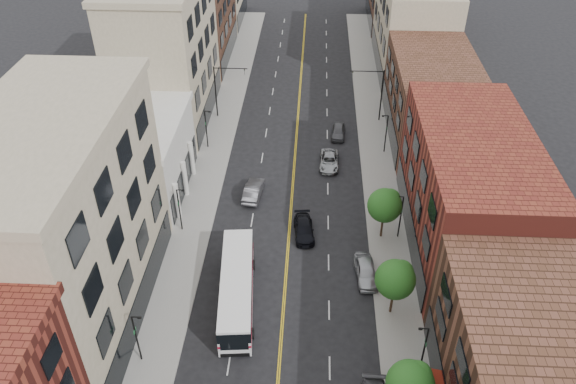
% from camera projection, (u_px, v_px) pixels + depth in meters
% --- Properties ---
extents(sidewalk_left, '(4.00, 110.00, 0.15)m').
position_uv_depth(sidewalk_left, '(209.00, 170.00, 66.42)').
color(sidewalk_left, gray).
rests_on(sidewalk_left, ground).
extents(sidewalk_right, '(4.00, 110.00, 0.15)m').
position_uv_depth(sidewalk_right, '(379.00, 175.00, 65.60)').
color(sidewalk_right, gray).
rests_on(sidewalk_right, ground).
extents(bldg_l_tanoffice, '(10.00, 22.00, 18.00)m').
position_uv_depth(bldg_l_tanoffice, '(65.00, 231.00, 43.75)').
color(bldg_l_tanoffice, tan).
rests_on(bldg_l_tanoffice, ground).
extents(bldg_l_white, '(10.00, 14.00, 8.00)m').
position_uv_depth(bldg_l_white, '(137.00, 159.00, 61.16)').
color(bldg_l_white, silver).
rests_on(bldg_l_white, ground).
extents(bldg_l_far_a, '(10.00, 20.00, 18.00)m').
position_uv_depth(bldg_l_far_a, '(166.00, 53.00, 71.82)').
color(bldg_l_far_a, tan).
rests_on(bldg_l_far_a, ground).
extents(bldg_l_far_b, '(10.00, 20.00, 15.00)m').
position_uv_depth(bldg_l_far_b, '(196.00, 12.00, 88.75)').
color(bldg_l_far_b, '#523121').
rests_on(bldg_l_far_b, ground).
extents(bldg_r_mid, '(10.00, 22.00, 12.00)m').
position_uv_depth(bldg_r_mid, '(469.00, 192.00, 52.96)').
color(bldg_r_mid, maroon).
rests_on(bldg_r_mid, ground).
extents(bldg_r_far_a, '(10.00, 20.00, 10.00)m').
position_uv_depth(bldg_r_far_a, '(432.00, 99.00, 70.40)').
color(bldg_r_far_a, '#523121').
rests_on(bldg_r_far_a, ground).
extents(bldg_r_far_b, '(10.00, 22.00, 14.00)m').
position_uv_depth(bldg_r_far_b, '(413.00, 24.00, 86.05)').
color(bldg_r_far_b, tan).
rests_on(bldg_r_far_b, ground).
extents(tree_r_1, '(3.40, 3.40, 5.59)m').
position_uv_depth(tree_r_1, '(411.00, 383.00, 38.41)').
color(tree_r_1, black).
rests_on(tree_r_1, sidewalk_right).
extents(tree_r_2, '(3.40, 3.40, 5.59)m').
position_uv_depth(tree_r_2, '(396.00, 278.00, 46.43)').
color(tree_r_2, black).
rests_on(tree_r_2, sidewalk_right).
extents(tree_r_3, '(3.40, 3.40, 5.59)m').
position_uv_depth(tree_r_3, '(386.00, 204.00, 54.45)').
color(tree_r_3, black).
rests_on(tree_r_3, sidewalk_right).
extents(lamp_l_1, '(0.81, 0.55, 5.05)m').
position_uv_depth(lamp_l_1, '(137.00, 336.00, 43.08)').
color(lamp_l_1, black).
rests_on(lamp_l_1, sidewalk_left).
extents(lamp_l_2, '(0.81, 0.55, 5.05)m').
position_uv_depth(lamp_l_2, '(180.00, 207.00, 55.92)').
color(lamp_l_2, black).
rests_on(lamp_l_2, sidewalk_left).
extents(lamp_l_3, '(0.81, 0.55, 5.05)m').
position_uv_depth(lamp_l_3, '(206.00, 127.00, 68.75)').
color(lamp_l_3, black).
rests_on(lamp_l_3, sidewalk_left).
extents(lamp_r_1, '(0.81, 0.55, 5.05)m').
position_uv_depth(lamp_r_1, '(424.00, 348.00, 42.19)').
color(lamp_r_1, black).
rests_on(lamp_r_1, sidewalk_right).
extents(lamp_r_2, '(0.81, 0.55, 5.05)m').
position_uv_depth(lamp_r_2, '(400.00, 215.00, 55.02)').
color(lamp_r_2, black).
rests_on(lamp_r_2, sidewalk_right).
extents(lamp_r_3, '(0.81, 0.55, 5.05)m').
position_uv_depth(lamp_r_3, '(386.00, 132.00, 67.85)').
color(lamp_r_3, black).
rests_on(lamp_r_3, sidewalk_right).
extents(signal_mast_left, '(4.49, 0.18, 7.20)m').
position_uv_depth(signal_mast_left, '(221.00, 86.00, 74.14)').
color(signal_mast_left, black).
rests_on(signal_mast_left, sidewalk_left).
extents(signal_mast_right, '(4.49, 0.18, 7.20)m').
position_uv_depth(signal_mast_right, '(377.00, 89.00, 73.30)').
color(signal_mast_right, black).
rests_on(signal_mast_right, sidewalk_right).
extents(city_bus, '(3.79, 12.46, 3.16)m').
position_uv_depth(city_bus, '(237.00, 287.00, 48.77)').
color(city_bus, white).
rests_on(city_bus, ground).
extents(car_parked_far, '(2.37, 4.89, 1.61)m').
position_uv_depth(car_parked_far, '(366.00, 271.00, 51.77)').
color(car_parked_far, '#A8AAAF').
rests_on(car_parked_far, ground).
extents(car_lane_behind, '(2.12, 4.99, 1.60)m').
position_uv_depth(car_lane_behind, '(253.00, 190.00, 61.87)').
color(car_lane_behind, '#45454A').
rests_on(car_lane_behind, ground).
extents(car_lane_a, '(2.45, 4.91, 1.37)m').
position_uv_depth(car_lane_a, '(304.00, 229.00, 56.77)').
color(car_lane_a, black).
rests_on(car_lane_a, ground).
extents(car_lane_b, '(2.41, 4.98, 1.37)m').
position_uv_depth(car_lane_b, '(329.00, 161.00, 66.85)').
color(car_lane_b, '#9C9FA3').
rests_on(car_lane_b, ground).
extents(car_lane_c, '(1.99, 4.30, 1.42)m').
position_uv_depth(car_lane_c, '(338.00, 131.00, 72.37)').
color(car_lane_c, '#4B4C50').
rests_on(car_lane_c, ground).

